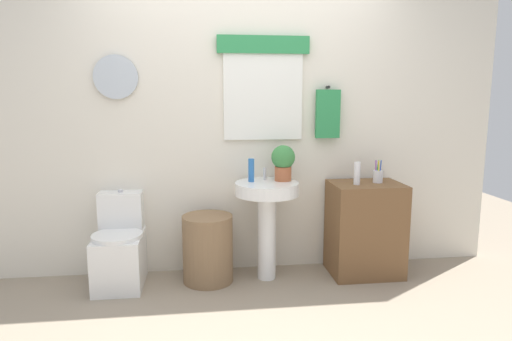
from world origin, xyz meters
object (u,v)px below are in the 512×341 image
object	(u,v)px
lotion_bottle	(357,173)
toothbrush_cup	(378,176)
laundry_hamper	(208,249)
toilet	(120,249)
soap_bottle	(251,170)
wooden_cabinet	(365,229)
potted_plant	(283,161)
pedestal_sink	(267,207)

from	to	relation	value
lotion_bottle	toothbrush_cup	bearing A→B (deg)	16.64
laundry_hamper	toothbrush_cup	bearing A→B (deg)	0.82
toilet	soap_bottle	world-z (taller)	soap_bottle
wooden_cabinet	lotion_bottle	distance (m)	0.49
toilet	wooden_cabinet	xyz separation A→B (m)	(1.99, -0.03, 0.10)
wooden_cabinet	laundry_hamper	bearing A→B (deg)	180.00
laundry_hamper	wooden_cabinet	xyz separation A→B (m)	(1.30, 0.00, 0.12)
toilet	laundry_hamper	xyz separation A→B (m)	(0.69, -0.03, -0.01)
wooden_cabinet	potted_plant	world-z (taller)	potted_plant
soap_bottle	wooden_cabinet	bearing A→B (deg)	-3.03
wooden_cabinet	toothbrush_cup	xyz separation A→B (m)	(0.10, 0.02, 0.44)
toilet	pedestal_sink	distance (m)	1.21
toilet	lotion_bottle	xyz separation A→B (m)	(1.89, -0.07, 0.58)
lotion_bottle	soap_bottle	bearing A→B (deg)	173.92
soap_bottle	potted_plant	bearing A→B (deg)	2.20
soap_bottle	lotion_bottle	distance (m)	0.85
toilet	toothbrush_cup	bearing A→B (deg)	-0.28
pedestal_sink	lotion_bottle	distance (m)	0.77
pedestal_sink	toothbrush_cup	distance (m)	0.95
laundry_hamper	potted_plant	world-z (taller)	potted_plant
toilet	soap_bottle	xyz separation A→B (m)	(1.04, 0.02, 0.61)
pedestal_sink	soap_bottle	size ratio (longest dim) A/B	4.30
laundry_hamper	toothbrush_cup	xyz separation A→B (m)	(1.40, 0.02, 0.56)
potted_plant	toilet	bearing A→B (deg)	-178.70
soap_bottle	toothbrush_cup	xyz separation A→B (m)	(1.05, -0.03, -0.07)
laundry_hamper	pedestal_sink	bearing A→B (deg)	0.00
toothbrush_cup	laundry_hamper	bearing A→B (deg)	-179.18
laundry_hamper	wooden_cabinet	distance (m)	1.31
pedestal_sink	lotion_bottle	world-z (taller)	lotion_bottle
potted_plant	wooden_cabinet	bearing A→B (deg)	-5.00
laundry_hamper	toothbrush_cup	size ratio (longest dim) A/B	2.93
lotion_bottle	toothbrush_cup	xyz separation A→B (m)	(0.20, 0.06, -0.04)
laundry_hamper	wooden_cabinet	bearing A→B (deg)	0.00
toothbrush_cup	wooden_cabinet	bearing A→B (deg)	-168.69
wooden_cabinet	soap_bottle	bearing A→B (deg)	176.97
potted_plant	toothbrush_cup	bearing A→B (deg)	-2.90
pedestal_sink	potted_plant	xyz separation A→B (m)	(0.14, 0.06, 0.36)
laundry_hamper	lotion_bottle	world-z (taller)	lotion_bottle
laundry_hamper	lotion_bottle	xyz separation A→B (m)	(1.20, -0.04, 0.59)
wooden_cabinet	soap_bottle	xyz separation A→B (m)	(-0.95, 0.05, 0.51)
lotion_bottle	toothbrush_cup	size ratio (longest dim) A/B	0.99
potted_plant	pedestal_sink	bearing A→B (deg)	-156.80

